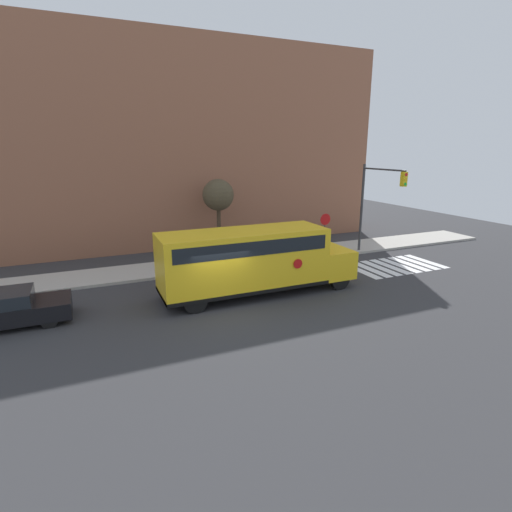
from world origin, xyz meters
name	(u,v)px	position (x,y,z in m)	size (l,w,h in m)	color
ground_plane	(221,308)	(0.00, 0.00, 0.00)	(60.00, 60.00, 0.00)	#333335
sidewalk_strip	(185,267)	(0.00, 6.50, 0.07)	(44.00, 3.00, 0.15)	#B2ADA3
building_backdrop	(157,145)	(0.00, 13.00, 6.87)	(32.00, 4.00, 13.75)	#935B42
crosswalk_stripes	(395,266)	(11.42, 2.00, 0.00)	(5.40, 3.20, 0.01)	white
school_bus	(252,258)	(1.89, 1.05, 1.77)	(9.34, 2.57, 3.09)	yellow
parked_car	(1,310)	(-8.31, 1.64, 0.70)	(4.77, 1.88, 1.39)	black
stop_sign	(325,227)	(9.03, 5.89, 1.78)	(0.73, 0.10, 2.68)	#38383A
traffic_light	(375,197)	(11.52, 4.32, 3.80)	(0.28, 3.71, 5.71)	#38383A
tree_near_sidewalk	(218,196)	(3.03, 9.20, 3.73)	(2.01, 2.01, 4.79)	#423323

